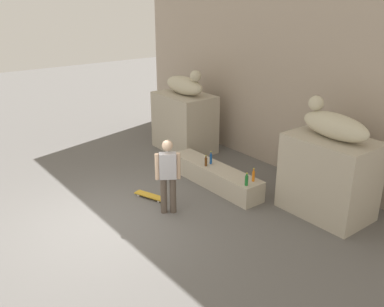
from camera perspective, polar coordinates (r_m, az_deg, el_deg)
ground_plane at (r=9.11m, az=-11.57°, el=-9.14°), size 40.00×40.00×0.00m
facade_wall at (r=11.38m, az=13.03°, el=14.50°), size 11.57×0.60×6.66m
pedestal_left at (r=12.70m, az=-1.02°, el=4.25°), size 1.81×1.21×1.72m
pedestal_right at (r=9.38m, az=18.00°, el=-3.01°), size 1.81×1.21×1.72m
statue_reclining_left at (r=12.39m, az=-0.96°, el=9.29°), size 1.61×0.60×0.78m
statue_reclining_right at (r=9.02m, az=18.63°, el=3.74°), size 1.65×0.73×0.78m
ledge_block at (r=10.47m, az=3.10°, el=-3.04°), size 2.83×0.61×0.51m
skater at (r=8.93m, az=-3.29°, el=-2.73°), size 0.36×0.47×1.67m
skateboard at (r=9.94m, az=-5.71°, el=-5.70°), size 0.82×0.46×0.08m
bottle_orange at (r=9.61m, az=8.32°, el=-3.01°), size 0.06×0.06×0.32m
bottle_brown at (r=10.35m, az=1.90°, el=-1.11°), size 0.07×0.07×0.28m
bottle_blue at (r=10.48m, az=2.58°, el=-0.70°), size 0.06×0.06×0.32m
bottle_green at (r=9.39m, az=7.40°, el=-3.61°), size 0.08×0.08×0.30m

